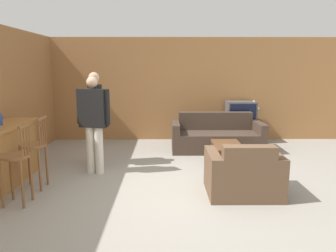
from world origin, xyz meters
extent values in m
plane|color=gray|center=(0.00, 0.00, 0.00)|extent=(24.00, 24.00, 0.00)
cube|color=#9E6B3D|center=(0.00, 3.74, 1.30)|extent=(9.40, 0.08, 2.60)
cube|color=#9E6B3D|center=(-3.11, 1.37, 1.30)|extent=(0.08, 8.74, 2.60)
cylinder|color=brown|center=(-2.24, -0.39, 0.68)|extent=(0.41, 0.41, 0.04)
cylinder|color=brown|center=(-2.38, -0.25, 0.33)|extent=(0.04, 0.04, 0.66)
cylinder|color=brown|center=(-2.38, -0.53, 0.33)|extent=(0.04, 0.04, 0.66)
cylinder|color=brown|center=(-2.10, -0.26, 0.33)|extent=(0.04, 0.04, 0.66)
cylinder|color=brown|center=(-2.10, -0.54, 0.33)|extent=(0.04, 0.04, 0.66)
cylinder|color=brown|center=(-2.07, -0.28, 0.89)|extent=(0.02, 0.02, 0.37)
cylinder|color=brown|center=(-2.07, -0.36, 0.89)|extent=(0.02, 0.02, 0.37)
cylinder|color=brown|center=(-2.07, -0.44, 0.89)|extent=(0.02, 0.02, 0.37)
cylinder|color=brown|center=(-2.07, -0.52, 0.89)|extent=(0.02, 0.02, 0.37)
cube|color=brown|center=(-2.07, -0.40, 1.10)|extent=(0.05, 0.34, 0.04)
cylinder|color=brown|center=(-2.24, 0.22, 0.68)|extent=(0.41, 0.41, 0.04)
cylinder|color=brown|center=(-2.38, 0.36, 0.33)|extent=(0.04, 0.04, 0.66)
cylinder|color=brown|center=(-2.38, 0.08, 0.33)|extent=(0.04, 0.04, 0.66)
cylinder|color=brown|center=(-2.10, 0.36, 0.33)|extent=(0.04, 0.04, 0.66)
cylinder|color=brown|center=(-2.10, 0.08, 0.33)|extent=(0.04, 0.04, 0.66)
cylinder|color=brown|center=(-2.07, 0.34, 0.89)|extent=(0.02, 0.02, 0.37)
cylinder|color=brown|center=(-2.07, 0.26, 0.89)|extent=(0.02, 0.02, 0.37)
cylinder|color=brown|center=(-2.07, 0.18, 0.89)|extent=(0.02, 0.02, 0.37)
cylinder|color=brown|center=(-2.07, 0.10, 0.89)|extent=(0.02, 0.02, 0.37)
cube|color=brown|center=(-2.07, 0.22, 1.10)|extent=(0.04, 0.34, 0.04)
cube|color=#423328|center=(0.96, 2.54, 0.21)|extent=(1.71, 0.93, 0.42)
cube|color=#423328|center=(0.96, 2.89, 0.62)|extent=(1.71, 0.22, 0.41)
cube|color=#423328|center=(0.03, 2.54, 0.32)|extent=(0.16, 0.93, 0.64)
cube|color=#423328|center=(1.90, 2.54, 0.32)|extent=(0.16, 0.93, 0.64)
cube|color=brown|center=(0.95, -0.03, 0.21)|extent=(0.73, 0.88, 0.42)
cube|color=brown|center=(0.95, -0.36, 0.61)|extent=(0.73, 0.22, 0.39)
cube|color=brown|center=(1.39, -0.03, 0.32)|extent=(0.16, 0.88, 0.63)
cube|color=brown|center=(0.50, -0.03, 0.32)|extent=(0.16, 0.88, 0.63)
cube|color=brown|center=(0.98, 1.37, 0.40)|extent=(0.52, 0.93, 0.04)
cube|color=brown|center=(0.76, 0.94, 0.19)|extent=(0.06, 0.06, 0.39)
cube|color=brown|center=(1.20, 0.94, 0.19)|extent=(0.06, 0.06, 0.39)
cube|color=brown|center=(0.76, 1.79, 0.19)|extent=(0.06, 0.06, 0.39)
cube|color=brown|center=(1.20, 1.79, 0.19)|extent=(0.06, 0.06, 0.39)
cube|color=#513823|center=(1.66, 3.35, 0.29)|extent=(0.97, 0.46, 0.58)
cube|color=#4C4C4C|center=(1.66, 3.35, 0.81)|extent=(0.70, 0.51, 0.45)
cube|color=black|center=(1.66, 3.09, 0.81)|extent=(0.63, 0.01, 0.38)
cylinder|color=#234293|center=(-2.79, 0.38, 1.05)|extent=(0.08, 0.08, 0.16)
cylinder|color=brown|center=(1.98, 3.35, 0.60)|extent=(0.16, 0.16, 0.02)
cylinder|color=brown|center=(1.98, 3.35, 0.73)|extent=(0.03, 0.03, 0.24)
cone|color=silver|center=(1.98, 3.35, 0.96)|extent=(0.29, 0.29, 0.22)
cylinder|color=#756B5B|center=(-1.56, 1.52, 0.43)|extent=(0.12, 0.12, 0.87)
cylinder|color=#756B5B|center=(-1.49, 1.40, 0.43)|extent=(0.12, 0.12, 0.87)
cube|color=black|center=(-1.53, 1.46, 1.21)|extent=(0.34, 0.43, 0.69)
cylinder|color=black|center=(-1.64, 1.65, 1.24)|extent=(0.08, 0.08, 0.63)
cylinder|color=black|center=(-1.42, 1.26, 1.24)|extent=(0.08, 0.08, 0.63)
sphere|color=tan|center=(-1.53, 1.46, 1.67)|extent=(0.20, 0.20, 0.20)
cylinder|color=silver|center=(-1.53, 0.97, 0.42)|extent=(0.15, 0.15, 0.84)
cylinder|color=silver|center=(-1.37, 0.92, 0.42)|extent=(0.15, 0.15, 0.84)
cube|color=black|center=(-1.45, 0.94, 1.17)|extent=(0.51, 0.31, 0.66)
cylinder|color=black|center=(-1.71, 1.01, 1.19)|extent=(0.10, 0.10, 0.61)
cylinder|color=black|center=(-1.20, 0.88, 1.19)|extent=(0.10, 0.10, 0.61)
sphere|color=tan|center=(-1.45, 0.94, 1.61)|extent=(0.19, 0.19, 0.19)
camera|label=1|loc=(-0.20, -4.68, 1.87)|focal=35.00mm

